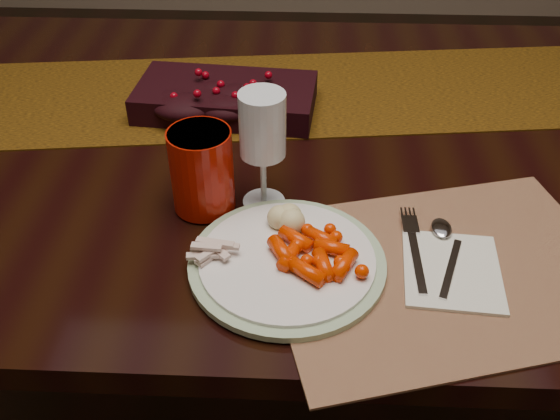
{
  "coord_description": "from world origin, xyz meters",
  "views": [
    {
      "loc": [
        -0.0,
        -0.91,
        1.32
      ],
      "look_at": [
        -0.03,
        -0.27,
        0.8
      ],
      "focal_mm": 40.0,
      "sensor_mm": 36.0,
      "label": 1
    }
  ],
  "objects_px": {
    "dinner_plate": "(287,261)",
    "mashed_potatoes": "(284,214)",
    "red_cup": "(202,170)",
    "wine_glass": "(263,152)",
    "baby_carrots": "(315,255)",
    "napkin": "(452,270)",
    "centerpiece": "(226,94)",
    "dining_table": "(300,289)",
    "turkey_shreds": "(216,252)",
    "placemat_main": "(444,271)"
  },
  "relations": [
    {
      "from": "turkey_shreds",
      "to": "wine_glass",
      "type": "distance_m",
      "value": 0.16
    },
    {
      "from": "centerpiece",
      "to": "dinner_plate",
      "type": "xyz_separation_m",
      "value": [
        0.12,
        -0.4,
        -0.02
      ]
    },
    {
      "from": "red_cup",
      "to": "mashed_potatoes",
      "type": "bearing_deg",
      "value": -27.64
    },
    {
      "from": "baby_carrots",
      "to": "turkey_shreds",
      "type": "height_order",
      "value": "baby_carrots"
    },
    {
      "from": "baby_carrots",
      "to": "mashed_potatoes",
      "type": "distance_m",
      "value": 0.08
    },
    {
      "from": "placemat_main",
      "to": "napkin",
      "type": "height_order",
      "value": "napkin"
    },
    {
      "from": "dining_table",
      "to": "placemat_main",
      "type": "bearing_deg",
      "value": -60.37
    },
    {
      "from": "centerpiece",
      "to": "wine_glass",
      "type": "bearing_deg",
      "value": -72.43
    },
    {
      "from": "dining_table",
      "to": "mashed_potatoes",
      "type": "xyz_separation_m",
      "value": [
        -0.02,
        -0.26,
        0.42
      ]
    },
    {
      "from": "wine_glass",
      "to": "red_cup",
      "type": "bearing_deg",
      "value": -171.33
    },
    {
      "from": "baby_carrots",
      "to": "red_cup",
      "type": "xyz_separation_m",
      "value": [
        -0.16,
        0.13,
        0.04
      ]
    },
    {
      "from": "mashed_potatoes",
      "to": "wine_glass",
      "type": "relative_size",
      "value": 0.44
    },
    {
      "from": "napkin",
      "to": "red_cup",
      "type": "xyz_separation_m",
      "value": [
        -0.34,
        0.13,
        0.06
      ]
    },
    {
      "from": "baby_carrots",
      "to": "wine_glass",
      "type": "xyz_separation_m",
      "value": [
        -0.07,
        0.14,
        0.06
      ]
    },
    {
      "from": "dining_table",
      "to": "turkey_shreds",
      "type": "relative_size",
      "value": 28.35
    },
    {
      "from": "placemat_main",
      "to": "mashed_potatoes",
      "type": "distance_m",
      "value": 0.22
    },
    {
      "from": "dining_table",
      "to": "wine_glass",
      "type": "relative_size",
      "value": 10.03
    },
    {
      "from": "baby_carrots",
      "to": "napkin",
      "type": "height_order",
      "value": "baby_carrots"
    },
    {
      "from": "centerpiece",
      "to": "dining_table",
      "type": "bearing_deg",
      "value": -29.03
    },
    {
      "from": "wine_glass",
      "to": "dining_table",
      "type": "bearing_deg",
      "value": 73.08
    },
    {
      "from": "turkey_shreds",
      "to": "napkin",
      "type": "xyz_separation_m",
      "value": [
        0.3,
        0.0,
        -0.02
      ]
    },
    {
      "from": "dining_table",
      "to": "mashed_potatoes",
      "type": "height_order",
      "value": "mashed_potatoes"
    },
    {
      "from": "placemat_main",
      "to": "napkin",
      "type": "distance_m",
      "value": 0.01
    },
    {
      "from": "dinner_plate",
      "to": "mashed_potatoes",
      "type": "height_order",
      "value": "mashed_potatoes"
    },
    {
      "from": "centerpiece",
      "to": "placemat_main",
      "type": "bearing_deg",
      "value": -50.97
    },
    {
      "from": "placemat_main",
      "to": "baby_carrots",
      "type": "relative_size",
      "value": 4.17
    },
    {
      "from": "dinner_plate",
      "to": "baby_carrots",
      "type": "distance_m",
      "value": 0.04
    },
    {
      "from": "red_cup",
      "to": "wine_glass",
      "type": "relative_size",
      "value": 0.68
    },
    {
      "from": "turkey_shreds",
      "to": "centerpiece",
      "type": "bearing_deg",
      "value": 94.65
    },
    {
      "from": "baby_carrots",
      "to": "turkey_shreds",
      "type": "distance_m",
      "value": 0.13
    },
    {
      "from": "dining_table",
      "to": "mashed_potatoes",
      "type": "bearing_deg",
      "value": -95.38
    },
    {
      "from": "centerpiece",
      "to": "baby_carrots",
      "type": "bearing_deg",
      "value": -68.65
    },
    {
      "from": "mashed_potatoes",
      "to": "red_cup",
      "type": "relative_size",
      "value": 0.65
    },
    {
      "from": "placemat_main",
      "to": "dinner_plate",
      "type": "relative_size",
      "value": 1.72
    },
    {
      "from": "dining_table",
      "to": "red_cup",
      "type": "distance_m",
      "value": 0.51
    },
    {
      "from": "centerpiece",
      "to": "red_cup",
      "type": "relative_size",
      "value": 2.57
    },
    {
      "from": "centerpiece",
      "to": "napkin",
      "type": "xyz_separation_m",
      "value": [
        0.34,
        -0.41,
        -0.03
      ]
    },
    {
      "from": "turkey_shreds",
      "to": "red_cup",
      "type": "relative_size",
      "value": 0.52
    },
    {
      "from": "mashed_potatoes",
      "to": "wine_glass",
      "type": "distance_m",
      "value": 0.1
    },
    {
      "from": "baby_carrots",
      "to": "wine_glass",
      "type": "bearing_deg",
      "value": 118.01
    },
    {
      "from": "placemat_main",
      "to": "turkey_shreds",
      "type": "height_order",
      "value": "turkey_shreds"
    },
    {
      "from": "dinner_plate",
      "to": "baby_carrots",
      "type": "relative_size",
      "value": 2.42
    },
    {
      "from": "centerpiece",
      "to": "turkey_shreds",
      "type": "bearing_deg",
      "value": -85.35
    },
    {
      "from": "wine_glass",
      "to": "centerpiece",
      "type": "bearing_deg",
      "value": 107.57
    },
    {
      "from": "turkey_shreds",
      "to": "red_cup",
      "type": "xyz_separation_m",
      "value": [
        -0.03,
        0.13,
        0.04
      ]
    },
    {
      "from": "napkin",
      "to": "baby_carrots",
      "type": "bearing_deg",
      "value": -174.57
    },
    {
      "from": "mashed_potatoes",
      "to": "red_cup",
      "type": "bearing_deg",
      "value": 152.36
    },
    {
      "from": "dinner_plate",
      "to": "mashed_potatoes",
      "type": "bearing_deg",
      "value": 95.77
    },
    {
      "from": "baby_carrots",
      "to": "turkey_shreds",
      "type": "relative_size",
      "value": 1.67
    },
    {
      "from": "baby_carrots",
      "to": "dining_table",
      "type": "bearing_deg",
      "value": 93.01
    }
  ]
}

